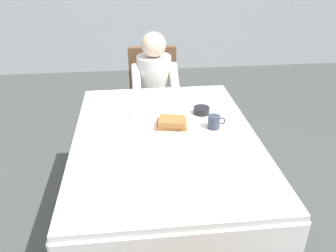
{
  "coord_description": "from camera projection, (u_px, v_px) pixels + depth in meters",
  "views": [
    {
      "loc": [
        -0.18,
        -1.76,
        1.77
      ],
      "look_at": [
        0.02,
        0.02,
        0.79
      ],
      "focal_mm": 36.16,
      "sensor_mm": 36.0,
      "label": 1
    }
  ],
  "objects": [
    {
      "name": "knife_right_of_plate",
      "position": [
        200.0,
        128.0,
        2.12
      ],
      "size": [
        0.03,
        0.2,
        0.0
      ],
      "primitive_type": "cube",
      "rotation": [
        0.0,
        0.0,
        1.51
      ],
      "color": "silver",
      "rests_on": "dining_table_main"
    },
    {
      "name": "fork_left_of_plate",
      "position": [
        140.0,
        132.0,
        2.08
      ],
      "size": [
        0.02,
        0.18,
        0.0
      ],
      "primitive_type": "cube",
      "rotation": [
        0.0,
        0.0,
        1.56
      ],
      "color": "silver",
      "rests_on": "dining_table_main"
    },
    {
      "name": "cup_coffee",
      "position": [
        214.0,
        122.0,
        2.11
      ],
      "size": [
        0.11,
        0.08,
        0.08
      ],
      "color": "#333D4C",
      "rests_on": "dining_table_main"
    },
    {
      "name": "napkin_folded",
      "position": [
        115.0,
        146.0,
        1.93
      ],
      "size": [
        0.18,
        0.13,
        0.01
      ],
      "primitive_type": "cube",
      "rotation": [
        0.0,
        0.0,
        -0.05
      ],
      "color": "white",
      "rests_on": "dining_table_main"
    },
    {
      "name": "ground_plane",
      "position": [
        166.0,
        225.0,
        2.4
      ],
      "size": [
        14.0,
        14.0,
        0.0
      ],
      "primitive_type": "plane",
      "color": "#474C47"
    },
    {
      "name": "syrup_pitcher",
      "position": [
        133.0,
        115.0,
        2.21
      ],
      "size": [
        0.08,
        0.08,
        0.07
      ],
      "color": "silver",
      "rests_on": "dining_table_main"
    },
    {
      "name": "bowl_butter",
      "position": [
        202.0,
        110.0,
        2.3
      ],
      "size": [
        0.11,
        0.11,
        0.04
      ],
      "primitive_type": "cylinder",
      "color": "black",
      "rests_on": "dining_table_main"
    },
    {
      "name": "breakfast_stack",
      "position": [
        172.0,
        123.0,
        2.1
      ],
      "size": [
        0.2,
        0.17,
        0.06
      ],
      "color": "#A36B33",
      "rests_on": "plate_breakfast"
    },
    {
      "name": "plate_breakfast",
      "position": [
        170.0,
        128.0,
        2.11
      ],
      "size": [
        0.28,
        0.28,
        0.02
      ],
      "primitive_type": "cylinder",
      "color": "white",
      "rests_on": "dining_table_main"
    },
    {
      "name": "spoon_near_edge",
      "position": [
        178.0,
        161.0,
        1.8
      ],
      "size": [
        0.15,
        0.02,
        0.0
      ],
      "primitive_type": "cube",
      "rotation": [
        0.0,
        0.0,
        0.02
      ],
      "color": "silver",
      "rests_on": "dining_table_main"
    },
    {
      "name": "chair_diner",
      "position": [
        154.0,
        92.0,
        3.17
      ],
      "size": [
        0.44,
        0.45,
        0.93
      ],
      "rotation": [
        0.0,
        0.0,
        3.14
      ],
      "color": "brown",
      "rests_on": "ground"
    },
    {
      "name": "dining_table_main",
      "position": [
        165.0,
        148.0,
        2.09
      ],
      "size": [
        1.12,
        1.52,
        0.74
      ],
      "color": "white",
      "rests_on": "ground"
    },
    {
      "name": "diner_person",
      "position": [
        155.0,
        84.0,
        2.97
      ],
      "size": [
        0.4,
        0.43,
        1.12
      ],
      "rotation": [
        0.0,
        0.0,
        3.14
      ],
      "color": "silver",
      "rests_on": "ground"
    }
  ]
}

